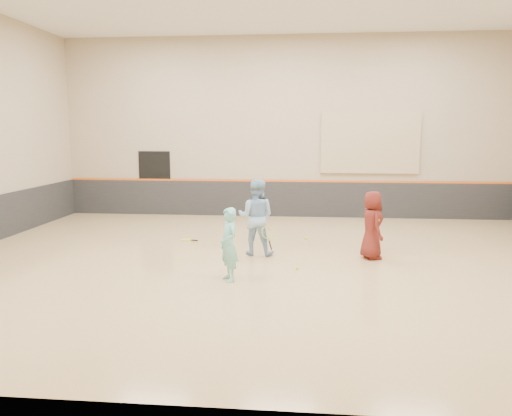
# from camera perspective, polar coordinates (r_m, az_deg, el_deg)

# --- Properties ---
(room) EXTENTS (15.04, 12.04, 6.22)m
(room) POSITION_cam_1_polar(r_m,az_deg,el_deg) (11.06, 2.07, -2.08)
(room) COLOR tan
(room) RESTS_ON ground
(wainscot_back) EXTENTS (14.90, 0.04, 1.20)m
(wainscot_back) POSITION_cam_1_polar(r_m,az_deg,el_deg) (16.98, 3.27, 1.03)
(wainscot_back) COLOR #232326
(wainscot_back) RESTS_ON floor
(accent_stripe) EXTENTS (14.90, 0.03, 0.06)m
(accent_stripe) POSITION_cam_1_polar(r_m,az_deg,el_deg) (16.89, 3.28, 3.11)
(accent_stripe) COLOR #D85914
(accent_stripe) RESTS_ON wall_back
(acoustic_panel) EXTENTS (3.20, 0.08, 2.00)m
(acoustic_panel) POSITION_cam_1_polar(r_m,az_deg,el_deg) (16.93, 12.91, 7.26)
(acoustic_panel) COLOR tan
(acoustic_panel) RESTS_ON wall_back
(doorway) EXTENTS (1.10, 0.05, 2.20)m
(doorway) POSITION_cam_1_polar(r_m,az_deg,el_deg) (17.68, -11.47, 2.81)
(doorway) COLOR black
(doorway) RESTS_ON floor
(girl) EXTENTS (0.56, 0.63, 1.44)m
(girl) POSITION_cam_1_polar(r_m,az_deg,el_deg) (9.70, -3.13, -4.19)
(girl) COLOR #79D3CF
(girl) RESTS_ON floor
(instructor) EXTENTS (0.95, 0.78, 1.80)m
(instructor) POSITION_cam_1_polar(r_m,az_deg,el_deg) (11.71, -0.01, -1.03)
(instructor) COLOR #8EB5DC
(instructor) RESTS_ON floor
(young_man) EXTENTS (0.66, 0.86, 1.56)m
(young_man) POSITION_cam_1_polar(r_m,az_deg,el_deg) (11.67, 13.10, -1.90)
(young_man) COLOR maroon
(young_man) RESTS_ON floor
(held_racket) EXTENTS (0.32, 0.32, 0.61)m
(held_racket) POSITION_cam_1_polar(r_m,az_deg,el_deg) (11.31, 1.26, -2.85)
(held_racket) COLOR #94BD29
(held_racket) RESTS_ON instructor
(spare_racket) EXTENTS (0.72, 0.72, 0.10)m
(spare_racket) POSITION_cam_1_polar(r_m,az_deg,el_deg) (13.49, -7.98, -3.46)
(spare_racket) COLOR #C9E031
(spare_racket) RESTS_ON floor
(ball_under_racket) EXTENTS (0.07, 0.07, 0.07)m
(ball_under_racket) POSITION_cam_1_polar(r_m,az_deg,el_deg) (10.63, 4.73, -6.86)
(ball_under_racket) COLOR yellow
(ball_under_racket) RESTS_ON floor
(ball_in_hand) EXTENTS (0.07, 0.07, 0.07)m
(ball_in_hand) POSITION_cam_1_polar(r_m,az_deg,el_deg) (11.49, 13.80, -1.35)
(ball_in_hand) COLOR #C5D932
(ball_in_hand) RESTS_ON young_man
(ball_beside_spare) EXTENTS (0.07, 0.07, 0.07)m
(ball_beside_spare) POSITION_cam_1_polar(r_m,az_deg,el_deg) (13.54, 5.72, -3.45)
(ball_beside_spare) COLOR yellow
(ball_beside_spare) RESTS_ON floor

